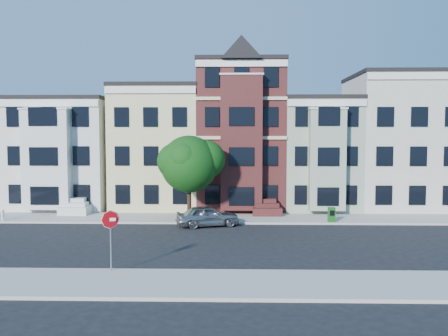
{
  "coord_description": "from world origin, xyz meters",
  "views": [
    {
      "loc": [
        -0.36,
        -28.37,
        6.36
      ],
      "look_at": [
        -1.14,
        2.37,
        4.2
      ],
      "focal_mm": 40.0,
      "sensor_mm": 36.0,
      "label": 1
    }
  ],
  "objects_px": {
    "fire_hydrant": "(3,216)",
    "parked_car": "(208,216)",
    "stop_sign": "(111,237)",
    "newspaper_box": "(332,215)",
    "street_tree": "(189,168)"
  },
  "relations": [
    {
      "from": "parked_car",
      "to": "newspaper_box",
      "type": "bearing_deg",
      "value": -100.15
    },
    {
      "from": "parked_car",
      "to": "stop_sign",
      "type": "height_order",
      "value": "stop_sign"
    },
    {
      "from": "newspaper_box",
      "to": "stop_sign",
      "type": "height_order",
      "value": "stop_sign"
    },
    {
      "from": "street_tree",
      "to": "newspaper_box",
      "type": "height_order",
      "value": "street_tree"
    },
    {
      "from": "street_tree",
      "to": "parked_car",
      "type": "relative_size",
      "value": 1.75
    },
    {
      "from": "street_tree",
      "to": "stop_sign",
      "type": "height_order",
      "value": "street_tree"
    },
    {
      "from": "street_tree",
      "to": "fire_hydrant",
      "type": "distance_m",
      "value": 13.71
    },
    {
      "from": "fire_hydrant",
      "to": "stop_sign",
      "type": "height_order",
      "value": "stop_sign"
    },
    {
      "from": "stop_sign",
      "to": "parked_car",
      "type": "bearing_deg",
      "value": 60.25
    },
    {
      "from": "newspaper_box",
      "to": "fire_hydrant",
      "type": "bearing_deg",
      "value": 175.91
    },
    {
      "from": "newspaper_box",
      "to": "parked_car",
      "type": "bearing_deg",
      "value": -176.71
    },
    {
      "from": "fire_hydrant",
      "to": "parked_car",
      "type": "bearing_deg",
      "value": -4.43
    },
    {
      "from": "parked_car",
      "to": "fire_hydrant",
      "type": "height_order",
      "value": "parked_car"
    },
    {
      "from": "newspaper_box",
      "to": "stop_sign",
      "type": "xyz_separation_m",
      "value": [
        -12.29,
        -12.69,
        1.05
      ]
    },
    {
      "from": "newspaper_box",
      "to": "street_tree",
      "type": "bearing_deg",
      "value": 173.07
    }
  ]
}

